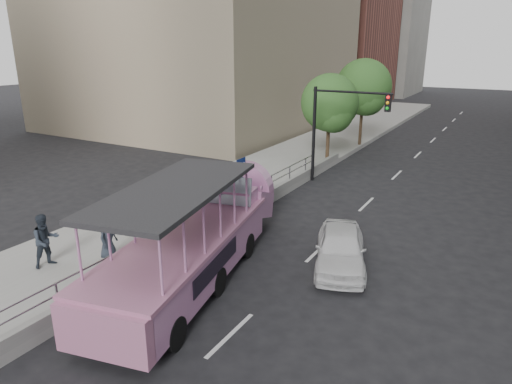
% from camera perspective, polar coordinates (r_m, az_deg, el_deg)
% --- Properties ---
extents(ground, '(160.00, 160.00, 0.00)m').
position_cam_1_polar(ground, '(14.48, -2.22, -12.32)').
color(ground, black).
extents(sidewalk, '(5.50, 80.00, 0.30)m').
position_cam_1_polar(sidewalk, '(25.08, -1.24, 1.34)').
color(sidewalk, '#989893').
rests_on(sidewalk, ground).
extents(kerb_wall, '(0.24, 30.00, 0.36)m').
position_cam_1_polar(kerb_wall, '(17.34, -7.50, -5.37)').
color(kerb_wall, gray).
rests_on(kerb_wall, sidewalk).
extents(guardrail, '(0.07, 22.00, 0.71)m').
position_cam_1_polar(guardrail, '(17.09, -7.59, -3.33)').
color(guardrail, '#ACACB1').
rests_on(guardrail, kerb_wall).
extents(duck_boat, '(4.49, 10.56, 3.41)m').
position_cam_1_polar(duck_boat, '(15.17, -7.16, -5.62)').
color(duck_boat, black).
rests_on(duck_boat, ground).
extents(car, '(2.94, 4.41, 1.40)m').
position_cam_1_polar(car, '(15.90, 10.52, -6.91)').
color(car, silver).
rests_on(car, ground).
extents(pedestrian_mid, '(0.88, 1.02, 1.80)m').
position_cam_1_polar(pedestrian_mid, '(16.48, -24.80, -5.52)').
color(pedestrian_mid, '#272F39').
rests_on(pedestrian_mid, sidewalk).
extents(pedestrian_far, '(0.66, 0.87, 1.59)m').
position_cam_1_polar(pedestrian_far, '(16.35, -18.07, -5.28)').
color(pedestrian_far, '#272F39').
rests_on(pedestrian_far, sidewalk).
extents(parking_sign, '(0.09, 0.67, 2.98)m').
position_cam_1_polar(parking_sign, '(18.52, -1.85, 0.81)').
color(parking_sign, black).
rests_on(parking_sign, ground).
extents(traffic_signal, '(4.20, 0.32, 5.20)m').
position_cam_1_polar(traffic_signal, '(24.84, 9.88, 8.84)').
color(traffic_signal, black).
rests_on(traffic_signal, ground).
extents(street_tree_near, '(3.52, 3.52, 5.72)m').
position_cam_1_polar(street_tree_near, '(28.53, 9.31, 10.66)').
color(street_tree_near, '#362618').
rests_on(street_tree_near, ground).
extents(street_tree_far, '(3.97, 3.97, 6.45)m').
position_cam_1_polar(street_tree_far, '(34.07, 13.39, 12.38)').
color(street_tree_far, '#362618').
rests_on(street_tree_far, ground).
extents(midrise_stone_b, '(16.00, 14.00, 20.00)m').
position_cam_1_polar(midrise_stone_b, '(78.00, 13.78, 19.36)').
color(midrise_stone_b, slate).
rests_on(midrise_stone_b, ground).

